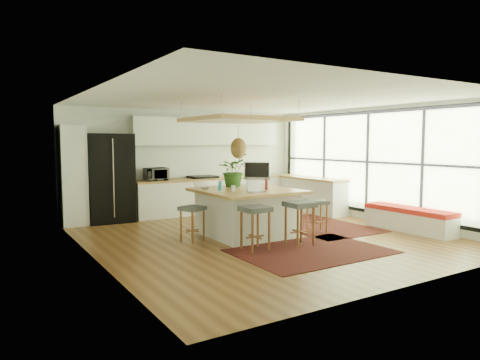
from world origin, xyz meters
TOP-DOWN VIEW (x-y plane):
  - floor at (0.00, 0.00)m, footprint 7.00×7.00m
  - ceiling at (0.00, 0.00)m, footprint 7.00×7.00m
  - wall_back at (0.00, 3.50)m, footprint 6.50×0.00m
  - wall_front at (0.00, -3.50)m, footprint 6.50×0.00m
  - wall_left at (-3.25, 0.00)m, footprint 0.00×7.00m
  - wall_right at (3.25, 0.00)m, footprint 0.00×7.00m
  - window_wall at (3.22, 0.00)m, footprint 0.10×6.20m
  - pantry at (-2.95, 3.18)m, footprint 0.55×0.60m
  - back_counter_base at (0.55, 3.18)m, footprint 4.20×0.60m
  - back_counter_top at (0.55, 3.18)m, footprint 4.24×0.64m
  - backsplash at (0.55, 3.48)m, footprint 4.20×0.02m
  - upper_cabinets at (0.55, 3.32)m, footprint 4.20×0.34m
  - range at (0.30, 3.18)m, footprint 0.76×0.62m
  - right_counter_base at (2.93, 2.00)m, footprint 0.60×2.50m
  - right_counter_top at (2.93, 2.00)m, footprint 0.64×2.54m
  - window_bench at (2.95, -1.20)m, footprint 0.52×2.00m
  - ceiling_panel at (-0.30, 0.40)m, footprint 1.86×1.86m
  - rug_near at (0.04, -1.45)m, footprint 2.60×1.80m
  - rug_right at (1.67, 0.21)m, footprint 1.80×2.60m
  - fridge at (-2.12, 3.20)m, footprint 1.08×0.88m
  - island at (-0.19, 0.25)m, footprint 1.85×1.85m
  - stool_near_left at (-0.73, -0.86)m, footprint 0.46×0.46m
  - stool_near_right at (0.16, -0.98)m, footprint 0.48×0.48m
  - stool_right_front at (1.20, -0.28)m, footprint 0.51×0.51m
  - stool_right_back at (0.98, 0.71)m, footprint 0.53×0.53m
  - stool_left_side at (-1.37, 0.31)m, footprint 0.51×0.51m
  - laptop at (-0.29, -0.27)m, footprint 0.36×0.38m
  - monitor at (0.34, 0.67)m, footprint 0.54×0.56m
  - microwave at (-0.98, 3.20)m, footprint 0.58×0.35m
  - island_plant at (-0.17, 0.84)m, footprint 0.94×0.96m
  - island_bowl at (-0.89, 0.73)m, footprint 0.23×0.23m
  - island_bottle_0 at (-0.74, 0.35)m, footprint 0.07×0.07m
  - island_bottle_1 at (-0.59, 0.10)m, footprint 0.07×0.07m
  - island_bottle_2 at (0.06, -0.05)m, footprint 0.07×0.07m

SIDE VIEW (x-z plane):
  - floor at x=0.00m, z-range 0.00..0.00m
  - rug_near at x=0.04m, z-range 0.00..0.01m
  - rug_right at x=1.67m, z-range 0.00..0.01m
  - window_bench at x=2.95m, z-range 0.00..0.50m
  - stool_near_left at x=-0.73m, z-range -0.03..0.74m
  - stool_near_right at x=0.16m, z-range -0.04..0.75m
  - stool_right_front at x=1.20m, z-range 0.02..0.69m
  - stool_right_back at x=0.98m, z-range -0.04..0.75m
  - stool_left_side at x=-1.37m, z-range 0.02..0.69m
  - back_counter_base at x=0.55m, z-range 0.00..0.88m
  - right_counter_base at x=2.93m, z-range 0.00..0.88m
  - island at x=-0.19m, z-range 0.00..0.93m
  - range at x=0.30m, z-range 0.00..1.00m
  - back_counter_top at x=0.55m, z-range 0.88..0.93m
  - right_counter_top at x=2.93m, z-range 0.88..0.93m
  - fridge at x=-2.12m, z-range -0.11..1.96m
  - island_bowl at x=-0.89m, z-range 0.93..0.98m
  - island_bottle_0 at x=-0.74m, z-range 0.93..1.12m
  - island_bottle_1 at x=-0.59m, z-range 0.93..1.12m
  - island_bottle_2 at x=0.06m, z-range 0.93..1.12m
  - laptop at x=-0.29m, z-range 0.93..1.17m
  - microwave at x=-0.98m, z-range 0.93..1.31m
  - pantry at x=-2.95m, z-range 0.00..2.25m
  - monitor at x=0.34m, z-range 0.92..1.46m
  - island_plant at x=-0.17m, z-range 0.93..1.49m
  - wall_back at x=0.00m, z-range -1.90..4.60m
  - wall_front at x=0.00m, z-range -1.90..4.60m
  - wall_left at x=-3.25m, z-range -2.15..4.85m
  - wall_right at x=3.25m, z-range -2.15..4.85m
  - backsplash at x=0.55m, z-range 0.95..1.75m
  - window_wall at x=3.22m, z-range 0.10..2.70m
  - ceiling_panel at x=-0.30m, z-range 1.65..2.45m
  - upper_cabinets at x=0.55m, z-range 1.80..2.50m
  - ceiling at x=0.00m, z-range 2.70..2.70m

